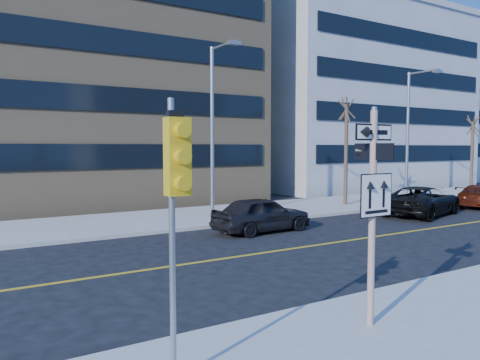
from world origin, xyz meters
TOP-DOWN VIEW (x-y plane):
  - ground at (0.00, 0.00)m, footprint 120.00×120.00m
  - far_sidewalk at (18.00, 12.00)m, footprint 66.00×6.00m
  - road_centerline at (12.00, 4.00)m, footprint 40.00×0.14m
  - sign_pole at (0.00, -2.51)m, footprint 0.92×0.92m
  - traffic_signal at (-4.00, -2.66)m, footprint 0.32×0.45m
  - parked_car_a at (4.24, 7.22)m, footprint 2.00×4.41m
  - parked_car_c at (13.85, 6.75)m, footprint 3.81×5.83m
  - streetlight_a at (4.00, 10.76)m, footprint 0.55×2.25m
  - streetlight_b at (18.00, 10.76)m, footprint 0.55×2.25m
  - street_tree_west at (13.00, 11.30)m, footprint 1.80×1.80m
  - street_tree_east at (26.00, 11.60)m, footprint 1.80×1.80m
  - building_brick at (2.00, 25.00)m, footprint 18.00×18.00m
  - building_grey_mid at (24.00, 24.00)m, footprint 20.00×16.00m
  - building_grey_far at (45.00, 27.00)m, footprint 18.00×18.00m

SIDE VIEW (x-z plane):
  - ground at x=0.00m, z-range 0.00..0.00m
  - road_centerline at x=12.00m, z-range 0.00..0.01m
  - far_sidewalk at x=18.00m, z-range 0.00..0.15m
  - parked_car_a at x=4.24m, z-range 0.00..1.47m
  - parked_car_c at x=13.85m, z-range 0.00..1.49m
  - sign_pole at x=0.00m, z-range 0.41..4.47m
  - traffic_signal at x=-4.00m, z-range 1.03..5.03m
  - streetlight_a at x=4.00m, z-range 0.76..8.76m
  - streetlight_b at x=18.00m, z-range 0.76..8.76m
  - street_tree_east at x=26.00m, z-range 2.07..7.82m
  - street_tree_west at x=13.00m, z-range 2.35..8.70m
  - building_grey_mid at x=24.00m, z-range 0.00..15.00m
  - building_grey_far at x=45.00m, z-range 0.00..16.00m
  - building_brick at x=2.00m, z-range 0.00..18.00m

